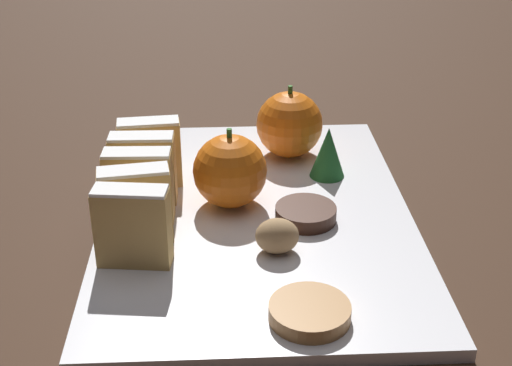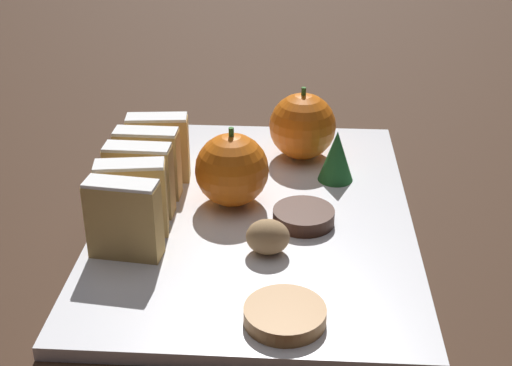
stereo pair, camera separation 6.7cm
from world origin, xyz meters
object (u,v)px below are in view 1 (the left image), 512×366
Objects in this scene: walnut at (277,236)px; orange_far at (289,124)px; chocolate_cookie at (306,214)px; orange_near at (230,171)px.

orange_far is at bearing 81.80° from walnut.
orange_far reaches higher than walnut.
orange_far is 1.41× the size of chocolate_cookie.
chocolate_cookie is at bearing -26.70° from orange_near.
walnut is at bearing -120.64° from chocolate_cookie.
orange_near is 0.98× the size of orange_far.
walnut is at bearing -66.02° from orange_near.
walnut is at bearing -98.20° from orange_far.
orange_near is 0.08m from chocolate_cookie.
chocolate_cookie is (0.03, 0.05, -0.01)m from walnut.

